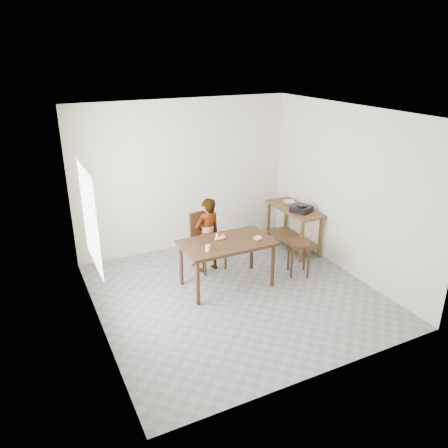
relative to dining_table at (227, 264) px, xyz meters
name	(u,v)px	position (x,y,z in m)	size (l,w,h in m)	color
floor	(236,295)	(0.00, -0.30, -0.40)	(4.00, 4.00, 0.04)	gray
ceiling	(238,111)	(0.00, -0.30, 2.35)	(4.00, 4.00, 0.04)	white
wall_back	(184,176)	(0.00, 1.72, 0.98)	(4.00, 0.04, 2.70)	silver
wall_front	(329,271)	(0.00, -2.32, 0.98)	(4.00, 0.04, 2.70)	silver
wall_left	(90,236)	(-2.02, -0.30, 0.98)	(0.04, 4.00, 2.70)	silver
wall_right	(348,191)	(2.02, -0.30, 0.98)	(0.04, 4.00, 2.70)	silver
window_pane	(90,218)	(-1.97, -0.10, 1.12)	(0.02, 1.10, 1.30)	white
dining_table	(227,264)	(0.00, 0.00, 0.00)	(1.40, 0.80, 0.75)	#3D2313
prep_counter	(293,228)	(1.72, 0.70, 0.03)	(0.50, 1.20, 0.80)	brown
child	(208,235)	(-0.06, 0.59, 0.26)	(0.46, 0.31, 1.27)	white
dining_chair	(209,242)	(0.00, 0.66, 0.11)	(0.47, 0.47, 0.96)	#3D2313
stool	(298,258)	(1.21, -0.20, -0.09)	(0.33, 0.33, 0.58)	#3D2313
glass_tumbler	(208,248)	(-0.39, -0.17, 0.42)	(0.07, 0.07, 0.09)	silver
small_bowl	(257,239)	(0.45, -0.15, 0.40)	(0.13, 0.13, 0.04)	silver
banana	(220,238)	(-0.06, 0.10, 0.41)	(0.19, 0.13, 0.07)	#DECA4A
serving_bowl	(289,202)	(1.74, 0.91, 0.45)	(0.21, 0.21, 0.05)	silver
gas_burner	(302,209)	(1.70, 0.46, 0.48)	(0.31, 0.31, 0.10)	black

